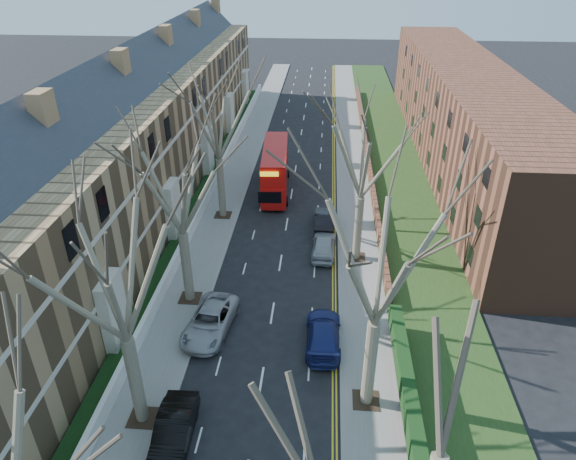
# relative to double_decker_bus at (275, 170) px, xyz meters

# --- Properties ---
(pavement_left) EXTENTS (3.00, 102.00, 0.12)m
(pavement_left) POSITION_rel_double_decker_bus_xyz_m (-4.38, 5.26, -2.00)
(pavement_left) COLOR slate
(pavement_left) RESTS_ON ground
(pavement_right) EXTENTS (3.00, 102.00, 0.12)m
(pavement_right) POSITION_rel_double_decker_bus_xyz_m (7.62, 5.26, -2.00)
(pavement_right) COLOR slate
(pavement_right) RESTS_ON ground
(terrace_left) EXTENTS (9.70, 78.00, 13.60)m
(terrace_left) POSITION_rel_double_decker_bus_xyz_m (-12.02, -2.74, 3.47)
(terrace_left) COLOR olive
(terrace_left) RESTS_ON ground
(flats_right) EXTENTS (13.97, 54.00, 10.00)m
(flats_right) POSITION_rel_double_decker_bus_xyz_m (19.09, 9.26, 2.92)
(flats_right) COLOR brown
(flats_right) RESTS_ON ground
(front_wall_left) EXTENTS (0.30, 78.00, 1.00)m
(front_wall_left) POSITION_rel_double_decker_bus_xyz_m (-6.03, -2.74, -1.44)
(front_wall_left) COLOR white
(front_wall_left) RESTS_ON ground
(grass_verge_right) EXTENTS (6.00, 102.00, 0.06)m
(grass_verge_right) POSITION_rel_double_decker_bus_xyz_m (12.12, 5.26, -1.91)
(grass_verge_right) COLOR #1D3814
(grass_verge_right) RESTS_ON ground
(tree_left_mid) EXTENTS (10.50, 10.50, 14.71)m
(tree_left_mid) POSITION_rel_double_decker_bus_xyz_m (-4.08, -27.74, 7.50)
(tree_left_mid) COLOR #685E4A
(tree_left_mid) RESTS_ON ground
(tree_left_far) EXTENTS (10.15, 10.15, 14.22)m
(tree_left_far) POSITION_rel_double_decker_bus_xyz_m (-4.08, -17.74, 7.18)
(tree_left_far) COLOR #685E4A
(tree_left_far) RESTS_ON ground
(tree_left_dist) EXTENTS (10.50, 10.50, 14.71)m
(tree_left_dist) POSITION_rel_double_decker_bus_xyz_m (-4.08, -5.74, 7.50)
(tree_left_dist) COLOR #685E4A
(tree_left_dist) RESTS_ON ground
(tree_right_mid) EXTENTS (10.50, 10.50, 14.71)m
(tree_right_mid) POSITION_rel_double_decker_bus_xyz_m (7.32, -25.74, 7.50)
(tree_right_mid) COLOR #685E4A
(tree_right_mid) RESTS_ON ground
(tree_right_far) EXTENTS (10.15, 10.15, 14.22)m
(tree_right_far) POSITION_rel_double_decker_bus_xyz_m (7.32, -11.74, 7.18)
(tree_right_far) COLOR #685E4A
(tree_right_far) RESTS_ON ground
(double_decker_bus) EXTENTS (3.00, 10.10, 4.21)m
(double_decker_bus) POSITION_rel_double_decker_bus_xyz_m (0.00, 0.00, 0.00)
(double_decker_bus) COLOR #B50F0C
(double_decker_bus) RESTS_ON ground
(car_left_mid) EXTENTS (1.79, 4.75, 1.55)m
(car_left_mid) POSITION_rel_double_decker_bus_xyz_m (-2.08, -28.97, -1.29)
(car_left_mid) COLOR black
(car_left_mid) RESTS_ON ground
(car_left_far) EXTENTS (3.14, 5.69, 1.51)m
(car_left_far) POSITION_rel_double_decker_bus_xyz_m (-2.03, -20.76, -1.31)
(car_left_far) COLOR #9C9DA1
(car_left_far) RESTS_ON ground
(car_right_near) EXTENTS (2.14, 5.14, 1.48)m
(car_right_near) POSITION_rel_double_decker_bus_xyz_m (4.98, -21.38, -1.32)
(car_right_near) COLOR navy
(car_right_near) RESTS_ON ground
(car_right_mid) EXTENTS (1.99, 4.53, 1.52)m
(car_right_mid) POSITION_rel_double_decker_bus_xyz_m (4.85, -11.23, -1.30)
(car_right_mid) COLOR #999DA1
(car_right_mid) RESTS_ON ground
(car_right_far) EXTENTS (1.64, 4.58, 1.50)m
(car_right_far) POSITION_rel_double_decker_bus_xyz_m (4.83, -7.13, -1.31)
(car_right_far) COLOR black
(car_right_far) RESTS_ON ground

